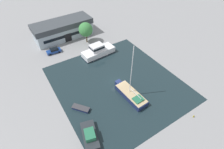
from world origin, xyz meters
name	(u,v)px	position (x,y,z in m)	size (l,w,h in m)	color
ground_plane	(117,83)	(0.00, 0.00, 0.00)	(440.00, 440.00, 0.00)	gray
water_canal	(117,83)	(0.00, 0.00, 0.00)	(29.58, 32.29, 0.01)	#19282D
warehouse_building	(63,29)	(-2.89, 29.47, 2.95)	(20.27, 8.50, 5.83)	#99A8B2
quay_tree_near_building	(86,30)	(2.30, 22.01, 4.61)	(4.60, 4.60, 6.93)	brown
parked_car	(54,51)	(-9.27, 21.72, 0.81)	(4.47, 1.99, 1.61)	navy
sailboat_moored	(131,94)	(0.10, -5.57, 0.76)	(3.57, 10.02, 14.00)	#19234C
motor_cruiser	(98,51)	(1.91, 13.39, 1.35)	(10.38, 4.65, 3.69)	white
small_dinghy	(81,108)	(-11.45, -2.69, 0.35)	(3.54, 3.95, 0.68)	#19234C
cabin_boat	(90,135)	(-12.78, -9.74, 0.75)	(4.21, 6.63, 2.09)	#23282D
mooring_bollard	(194,116)	(7.99, -17.47, 0.31)	(0.25, 0.25, 0.58)	olive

